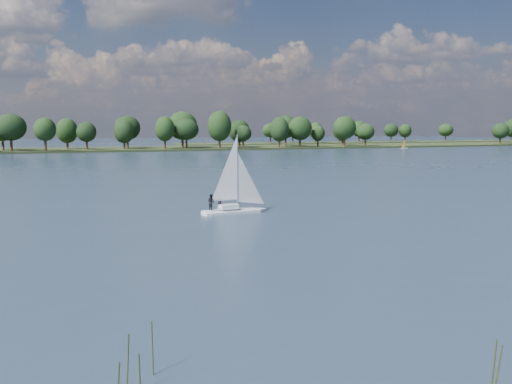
# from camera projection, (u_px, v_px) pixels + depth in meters

# --- Properties ---
(ground) EXTENTS (700.00, 700.00, 0.00)m
(ground) POSITION_uv_depth(u_px,v_px,m) (127.00, 171.00, 123.93)
(ground) COLOR #233342
(ground) RESTS_ON ground
(far_shore) EXTENTS (660.00, 40.00, 1.50)m
(far_shore) POSITION_uv_depth(u_px,v_px,m) (85.00, 150.00, 227.66)
(far_shore) COLOR black
(far_shore) RESTS_ON ground
(far_shore_back) EXTENTS (220.00, 30.00, 1.40)m
(far_shore_back) POSITION_uv_depth(u_px,v_px,m) (365.00, 143.00, 329.60)
(far_shore_back) COLOR black
(far_shore_back) RESTS_ON ground
(sailboat) EXTENTS (7.09, 2.71, 9.11)m
(sailboat) POSITION_uv_depth(u_px,v_px,m) (231.00, 191.00, 62.68)
(sailboat) COLOR silver
(sailboat) RESTS_ON ground
(dinghy_orange) EXTENTS (2.91, 1.15, 4.63)m
(dinghy_orange) POSITION_uv_depth(u_px,v_px,m) (405.00, 146.00, 250.53)
(dinghy_orange) COLOR silver
(dinghy_orange) RESTS_ON ground
(treeline) EXTENTS (562.15, 73.83, 17.81)m
(treeline) POSITION_uv_depth(u_px,v_px,m) (51.00, 130.00, 218.43)
(treeline) COLOR black
(treeline) RESTS_ON ground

